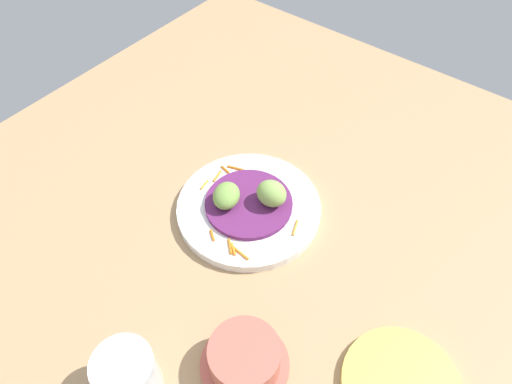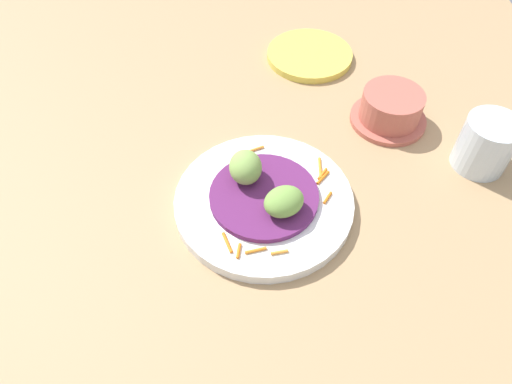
{
  "view_description": "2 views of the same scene",
  "coord_description": "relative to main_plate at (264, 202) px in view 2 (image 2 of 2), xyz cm",
  "views": [
    {
      "loc": [
        -27.54,
        37.96,
        63.83
      ],
      "look_at": [
        2.17,
        -0.21,
        6.5
      ],
      "focal_mm": 33.06,
      "sensor_mm": 36.0,
      "label": 1
    },
    {
      "loc": [
        40.87,
        -2.39,
        51.52
      ],
      "look_at": [
        3.76,
        -0.28,
        6.0
      ],
      "focal_mm": 32.78,
      "sensor_mm": 36.0,
      "label": 2
    }
  ],
  "objects": [
    {
      "name": "table_surface",
      "position": [
        -2.88,
        -0.81,
        -1.82
      ],
      "size": [
        110.0,
        110.0,
        2.0
      ],
      "primitive_type": "cube",
      "color": "tan",
      "rests_on": "ground"
    },
    {
      "name": "main_plate",
      "position": [
        0.0,
        0.0,
        0.0
      ],
      "size": [
        23.6,
        23.6,
        1.64
      ],
      "primitive_type": "cylinder",
      "color": "white",
      "rests_on": "table_surface"
    },
    {
      "name": "cabbage_bed",
      "position": [
        0.0,
        0.0,
        1.24
      ],
      "size": [
        14.31,
        14.31,
        0.84
      ],
      "primitive_type": "cylinder",
      "color": "#60235B",
      "rests_on": "main_plate"
    },
    {
      "name": "carrot_garnish",
      "position": [
        0.82,
        2.63,
        1.02
      ],
      "size": [
        18.51,
        14.87,
        0.4
      ],
      "color": "orange",
      "rests_on": "main_plate"
    },
    {
      "name": "guac_scoop_left",
      "position": [
        2.72,
        2.25,
        3.34
      ],
      "size": [
        6.12,
        6.55,
        3.35
      ],
      "primitive_type": "ellipsoid",
      "rotation": [
        0.0,
        0.0,
        2.03
      ],
      "color": "#759E47",
      "rests_on": "cabbage_bed"
    },
    {
      "name": "guac_scoop_center",
      "position": [
        -2.72,
        -2.25,
        3.76
      ],
      "size": [
        5.09,
        4.43,
        4.2
      ],
      "primitive_type": "ellipsoid",
      "rotation": [
        0.0,
        0.0,
        4.74
      ],
      "color": "#84A851",
      "rests_on": "cabbage_bed"
    },
    {
      "name": "side_plate_small",
      "position": [
        -32.79,
        10.37,
        -0.21
      ],
      "size": [
        15.08,
        15.08,
        1.22
      ],
      "primitive_type": "cylinder",
      "color": "#E0CC4C",
      "rests_on": "table_surface"
    },
    {
      "name": "terracotta_bowl",
      "position": [
        -15.54,
        20.4,
        1.63
      ],
      "size": [
        11.69,
        11.69,
        5.27
      ],
      "color": "#B75B4C",
      "rests_on": "table_surface"
    },
    {
      "name": "water_glass",
      "position": [
        -5.94,
        31.11,
        3.03
      ],
      "size": [
        7.51,
        7.51,
        7.7
      ],
      "primitive_type": "cylinder",
      "color": "silver",
      "rests_on": "table_surface"
    }
  ]
}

